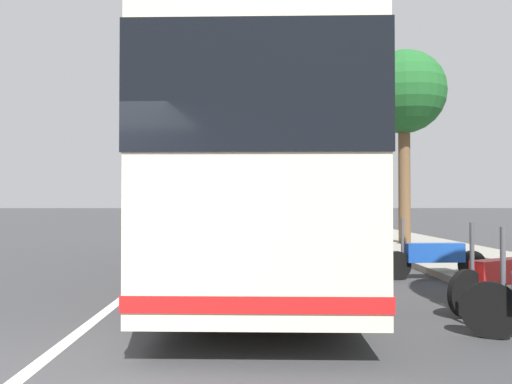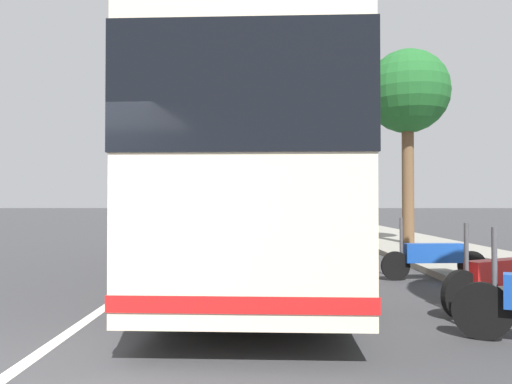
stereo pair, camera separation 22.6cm
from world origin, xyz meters
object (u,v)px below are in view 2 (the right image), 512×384
(car_ahead_same_lane, at_px, (190,214))
(roadside_tree_mid_block, at_px, (407,94))
(coach_bus, at_px, (262,177))
(car_behind_bus, at_px, (256,211))
(motorcycle_angled, at_px, (433,257))
(motorcycle_nearest_curb, at_px, (499,279))

(car_ahead_same_lane, relative_size, roadside_tree_mid_block, 0.68)
(coach_bus, height_order, car_behind_bus, coach_bus)
(coach_bus, bearing_deg, motorcycle_angled, -102.38)
(coach_bus, xyz_separation_m, car_ahead_same_lane, (21.87, 4.50, -1.40))
(motorcycle_nearest_curb, distance_m, roadside_tree_mid_block, 11.16)
(car_behind_bus, bearing_deg, roadside_tree_mid_block, -169.35)
(car_ahead_same_lane, bearing_deg, car_behind_bus, 157.91)
(motorcycle_nearest_curb, height_order, roadside_tree_mid_block, roadside_tree_mid_block)
(coach_bus, xyz_separation_m, roadside_tree_mid_block, (6.15, -5.06, 3.14))
(roadside_tree_mid_block, bearing_deg, motorcycle_nearest_curb, 169.87)
(roadside_tree_mid_block, bearing_deg, car_ahead_same_lane, 31.32)
(coach_bus, distance_m, car_ahead_same_lane, 22.38)
(car_behind_bus, height_order, car_ahead_same_lane, car_behind_bus)
(coach_bus, height_order, car_ahead_same_lane, coach_bus)
(coach_bus, relative_size, car_ahead_same_lane, 2.69)
(motorcycle_nearest_curb, xyz_separation_m, motorcycle_angled, (2.88, -0.11, -0.02))
(motorcycle_nearest_curb, distance_m, car_behind_bus, 37.41)
(motorcycle_nearest_curb, bearing_deg, coach_bus, -75.37)
(motorcycle_angled, distance_m, car_behind_bus, 34.55)
(coach_bus, xyz_separation_m, motorcycle_nearest_curb, (-3.78, -3.29, -1.62))
(coach_bus, distance_m, roadside_tree_mid_block, 8.57)
(car_behind_bus, bearing_deg, coach_bus, -179.91)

